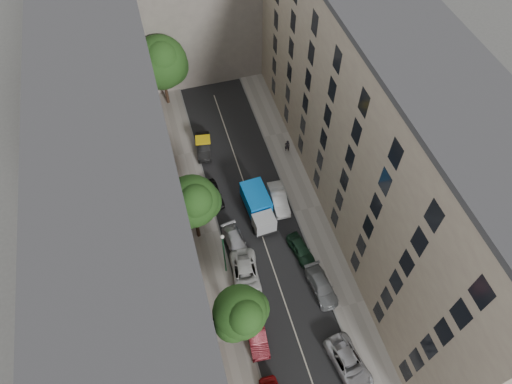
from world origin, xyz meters
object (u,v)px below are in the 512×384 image
object	(u,v)px
car_right_2	(301,249)
car_right_3	(279,199)
car_right_0	(349,364)
car_right_1	(321,286)
pedestrian	(287,146)
tree_near	(241,314)
car_left_2	(246,275)
car_left_3	(236,243)
car_left_1	(256,334)
tree_mid	(194,203)
car_left_4	(213,194)
lamp_post	(224,250)
tree_far	(161,64)
car_left_5	(204,146)
tarp_truck	(258,206)

from	to	relation	value
car_right_2	car_right_3	size ratio (longest dim) A/B	0.86
car_right_0	car_right_1	world-z (taller)	car_right_0
pedestrian	tree_near	bearing A→B (deg)	76.75
car_left_2	tree_near	xyz separation A→B (m)	(-1.70, -5.31, 4.66)
car_left_2	car_left_3	distance (m)	3.60
car_right_2	pedestrian	world-z (taller)	pedestrian
car_left_1	car_left_2	size ratio (longest dim) A/B	0.83
tree_mid	car_right_2	bearing A→B (deg)	-26.27
car_left_3	car_left_4	xyz separation A→B (m)	(-0.80, 6.38, 0.00)
lamp_post	car_left_2	bearing A→B (deg)	-37.39
tree_near	pedestrian	distance (m)	22.43
car_left_2	car_right_0	world-z (taller)	car_left_2
car_right_2	lamp_post	xyz separation A→B (m)	(-7.46, 0.03, 3.49)
car_right_2	tree_near	size ratio (longest dim) A/B	0.49
car_right_0	tree_mid	xyz separation A→B (m)	(-9.31, 15.81, 5.20)
tree_far	lamp_post	distance (m)	24.57
car_left_4	car_left_5	xyz separation A→B (m)	(0.42, 6.82, 0.05)
car_right_0	tree_near	distance (m)	10.31
car_left_4	lamp_post	distance (m)	9.45
car_left_4	lamp_post	world-z (taller)	lamp_post
tarp_truck	lamp_post	distance (m)	7.69
car_left_3	car_left_5	xyz separation A→B (m)	(-0.38, 13.20, 0.05)
car_left_2	tree_near	distance (m)	7.27
car_right_2	lamp_post	size ratio (longest dim) A/B	0.58
car_right_3	pedestrian	bearing A→B (deg)	67.56
car_right_0	tree_near	world-z (taller)	tree_near
car_left_4	tarp_truck	bearing A→B (deg)	-43.92
tarp_truck	car_left_1	distance (m)	12.80
car_left_1	car_right_3	size ratio (longest dim) A/B	1.00
tree_near	car_left_5	bearing A→B (deg)	86.56
tree_far	car_left_4	bearing A→B (deg)	-82.39
car_left_3	car_right_1	size ratio (longest dim) A/B	0.99
car_right_1	tree_mid	size ratio (longest dim) A/B	0.53
car_right_1	car_right_2	size ratio (longest dim) A/B	1.19
car_left_1	lamp_post	distance (m)	7.70
car_left_1	car_right_2	world-z (taller)	car_left_1
car_left_4	pedestrian	size ratio (longest dim) A/B	2.33
tarp_truck	car_left_5	world-z (taller)	tarp_truck
car_left_1	tree_mid	distance (m)	12.68
pedestrian	tree_far	bearing A→B (deg)	-29.91
car_left_2	lamp_post	distance (m)	3.95
car_left_1	tree_far	world-z (taller)	tree_far
car_left_5	car_right_3	xyz separation A→B (m)	(5.98, -9.40, 0.02)
car_right_0	tree_mid	world-z (taller)	tree_mid
car_left_1	car_left_5	size ratio (longest dim) A/B	1.03
car_right_0	tarp_truck	bearing A→B (deg)	91.37
tarp_truck	car_right_2	size ratio (longest dim) A/B	1.52
car_right_1	car_right_2	distance (m)	4.23
car_right_3	tree_far	distance (m)	20.86
car_left_1	tree_mid	size ratio (longest dim) A/B	0.51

